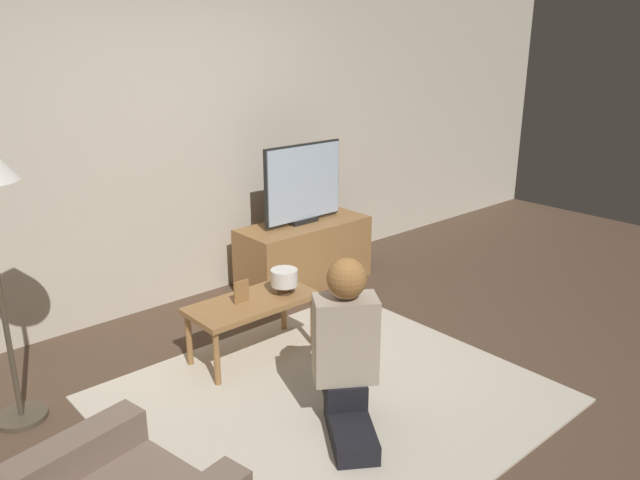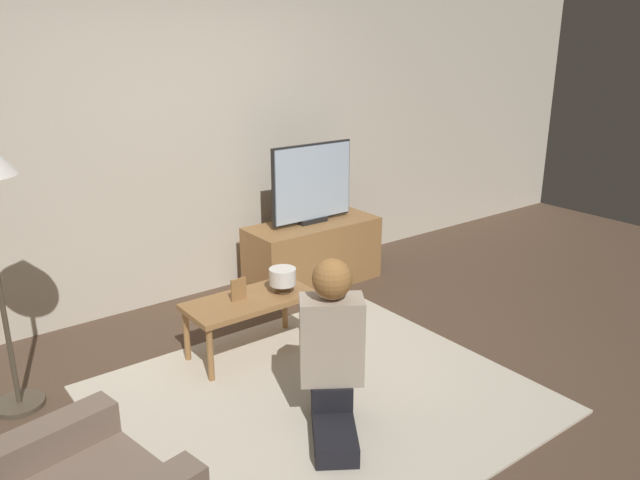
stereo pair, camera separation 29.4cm
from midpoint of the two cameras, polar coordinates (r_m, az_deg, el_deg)
The scene contains 9 objects.
ground_plane at distance 3.81m, azimuth 2.27°, elevation -14.48°, with size 10.00×10.00×0.00m, color brown.
wall_back at distance 4.90m, azimuth -12.18°, elevation 8.99°, with size 10.00×0.06×2.60m.
rug at distance 3.80m, azimuth 2.27°, elevation -14.38°, with size 2.34×2.10×0.02m.
tv_stand at distance 5.34m, azimuth 0.91°, elevation -1.23°, with size 1.15×0.48×0.55m.
tv at distance 5.17m, azimuth 0.92°, elevation 5.18°, with size 0.78×0.08×0.67m.
coffee_table at distance 4.15m, azimuth -4.42°, elevation -6.00°, with size 0.86×0.41×0.41m.
person_kneeling at distance 3.37m, azimuth 3.62°, elevation -9.47°, with size 0.67×0.84×0.95m.
picture_frame at distance 4.08m, azimuth -5.40°, elevation -4.54°, with size 0.11×0.01×0.15m.
table_lamp at distance 4.17m, azimuth -1.42°, elevation -3.53°, with size 0.18×0.18×0.17m.
Camera 2 is at (-1.94, -2.55, 2.07)m, focal length 35.00 mm.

